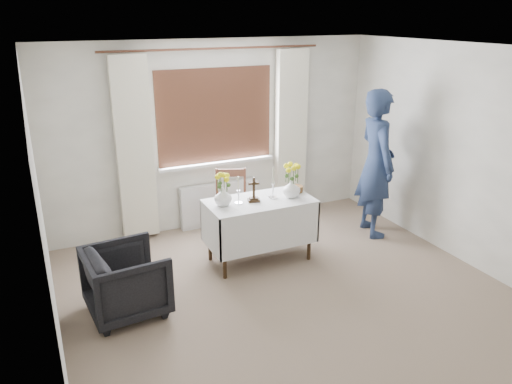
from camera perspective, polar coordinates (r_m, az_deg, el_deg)
ground at (r=5.13m, az=5.74°, el=-13.43°), size 5.00×5.00×0.00m
altar_table at (r=5.90m, az=0.42°, el=-4.43°), size 1.24×0.64×0.76m
wooden_chair at (r=6.40m, az=-2.83°, el=-1.68°), size 0.55×0.55×0.92m
armchair at (r=5.09m, az=-14.58°, el=-9.85°), size 0.81×0.79×0.68m
person at (r=6.63m, az=13.57°, el=3.16°), size 0.60×0.78×1.93m
radiator at (r=6.95m, az=-4.25°, el=-1.33°), size 1.10×0.10×0.60m
wooden_cross at (r=5.67m, az=-0.25°, el=0.29°), size 0.16×0.13×0.29m
candlestick_left at (r=5.61m, az=-2.02°, el=0.22°), size 0.11×0.11×0.32m
candlestick_right at (r=5.76m, az=1.96°, el=1.07°), size 0.11×0.11×0.38m
flower_vase_left at (r=5.58m, az=-3.80°, el=-0.52°), size 0.27×0.27×0.21m
flower_vase_right at (r=5.83m, az=4.08°, el=0.42°), size 0.22×0.22×0.22m
wicker_basket at (r=6.04m, az=4.50°, el=0.37°), size 0.23×0.23×0.07m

